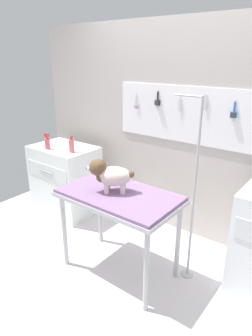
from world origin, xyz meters
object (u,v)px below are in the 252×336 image
object	(u,v)px
grooming_arm	(193,201)
pump_bottle_white	(72,145)
dog	(110,175)
counter_left	(65,179)
grooming_table	(119,201)

from	to	relation	value
grooming_arm	pump_bottle_white	size ratio (longest dim) A/B	8.19
grooming_arm	dog	distance (m)	0.75
counter_left	pump_bottle_white	distance (m)	0.58
dog	pump_bottle_white	world-z (taller)	dog
counter_left	pump_bottle_white	bearing A→B (deg)	-18.36
dog	grooming_arm	bearing A→B (deg)	29.68
counter_left	grooming_arm	bearing A→B (deg)	-5.66
grooming_table	dog	world-z (taller)	dog
counter_left	grooming_table	bearing A→B (deg)	-21.40
grooming_table	counter_left	distance (m)	1.44
dog	counter_left	world-z (taller)	dog
grooming_arm	pump_bottle_white	distance (m)	1.61
grooming_arm	dog	bearing A→B (deg)	-150.32
grooming_table	dog	bearing A→B (deg)	-163.43
grooming_table	dog	xyz separation A→B (m)	(-0.08, -0.02, 0.24)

